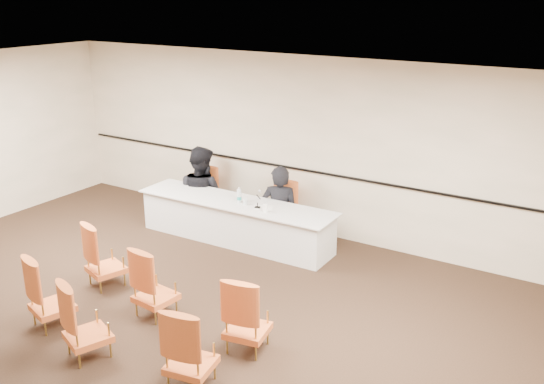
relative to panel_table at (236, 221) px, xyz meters
The scene contains 20 objects.
floor 3.07m from the panel_table, 76.71° to the right, with size 10.00×10.00×0.00m, color black.
ceiling 4.04m from the panel_table, 76.71° to the right, with size 10.00×10.00×0.00m, color silver.
wall_back 1.70m from the panel_table, 55.73° to the left, with size 10.00×0.04×3.00m, color beige.
wall_rail 1.43m from the panel_table, 54.67° to the left, with size 9.80×0.04×0.03m, color black.
panel_table is the anchor object (origin of this frame).
panelist_main 0.76m from the panel_table, 45.70° to the left, with size 0.65×0.42×1.77m, color black.
panelist_main_chair 0.77m from the panel_table, 45.70° to the left, with size 0.50×0.50×0.95m, color #B45820, non-canonical shape.
panelist_second 1.22m from the panel_table, 155.35° to the left, with size 0.94×0.73×1.94m, color black.
panelist_second_chair 1.23m from the panel_table, 155.35° to the left, with size 0.50×0.50×0.95m, color #B45820, non-canonical shape.
papers 0.66m from the panel_table, ahead, with size 0.30×0.22×0.00m, color white.
microphone 0.68m from the panel_table, ahead, with size 0.09×0.19×0.26m, color black, non-canonical shape.
water_bottle 0.48m from the panel_table, ahead, with size 0.08×0.08×0.25m, color teal, non-canonical shape.
drinking_glass 0.46m from the panel_table, 11.35° to the right, with size 0.06×0.06×0.10m, color silver.
coffee_cup 0.81m from the panel_table, 13.07° to the right, with size 0.08×0.08×0.12m, color white.
aud_chair_front_left 2.36m from the panel_table, 105.36° to the right, with size 0.50×0.50×0.95m, color #B45820, non-canonical shape.
aud_chair_front_mid 2.58m from the panel_table, 78.05° to the right, with size 0.50×0.50×0.95m, color #B45820, non-canonical shape.
aud_chair_front_right 3.22m from the panel_table, 52.20° to the right, with size 0.50×0.50×0.95m, color #B45820, non-canonical shape.
aud_chair_back_left 3.41m from the panel_table, 96.43° to the right, with size 0.50×0.50×0.95m, color #B45820, non-canonical shape.
aud_chair_back_mid 3.65m from the panel_table, 81.98° to the right, with size 0.50×0.50×0.95m, color #B45820, non-canonical shape.
aud_chair_back_right 3.89m from the panel_table, 61.54° to the right, with size 0.50×0.50×0.95m, color #B45820, non-canonical shape.
Camera 1 is at (4.77, -4.61, 4.02)m, focal length 40.00 mm.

